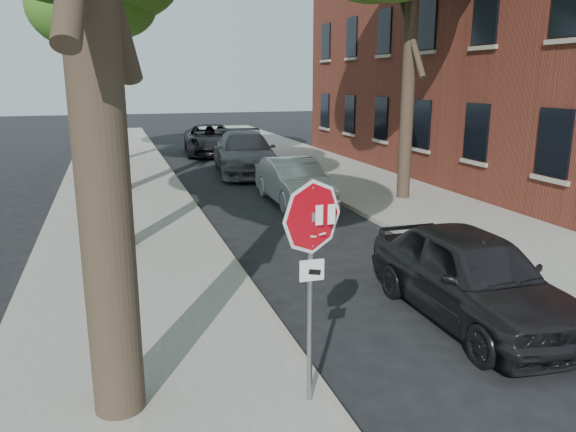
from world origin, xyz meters
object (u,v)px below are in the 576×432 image
car_c (245,153)px  car_a (472,275)px  car_b (294,181)px  car_d (211,139)px  stop_sign (312,250)px

car_c → car_a: bearing=-83.2°
car_b → car_d: bearing=92.2°
stop_sign → car_d: bearing=82.9°
stop_sign → car_b: size_ratio=0.63×
car_a → car_b: (0.00, 9.10, -0.05)m
car_a → car_d: car_d is taller
car_d → car_a: bearing=-83.5°
car_a → car_b: size_ratio=1.03×
car_b → car_d: car_d is taller
car_b → car_c: car_c is taller
stop_sign → car_c: bearing=79.3°
car_a → car_d: (-0.44, 21.44, 0.03)m
stop_sign → car_d: (2.86, 23.08, -1.18)m
stop_sign → car_d: 23.29m
car_d → car_c: bearing=-81.8°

